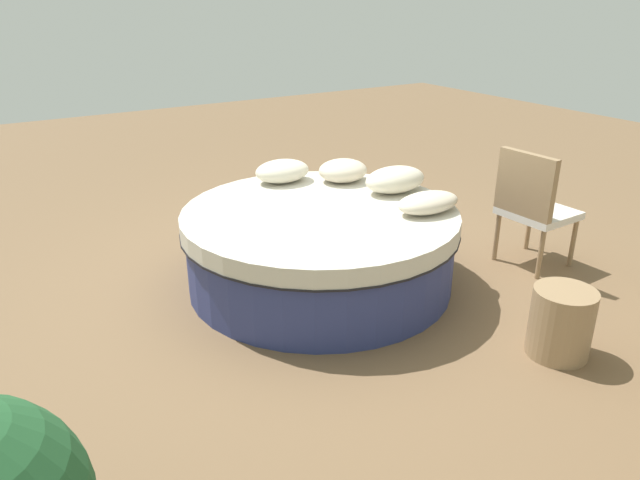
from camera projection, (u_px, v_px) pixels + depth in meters
name	position (u px, v px, depth m)	size (l,w,h in m)	color
ground_plane	(320.00, 283.00, 4.71)	(16.00, 16.00, 0.00)	brown
round_bed	(320.00, 246.00, 4.59)	(2.10, 2.10, 0.61)	navy
throw_pillow_0	(428.00, 203.00, 4.41)	(0.52, 0.30, 0.15)	beige
throw_pillow_1	(395.00, 180.00, 4.85)	(0.54, 0.35, 0.21)	beige
throw_pillow_2	(343.00, 170.00, 5.12)	(0.43, 0.38, 0.19)	beige
throw_pillow_3	(282.00, 171.00, 5.11)	(0.48, 0.36, 0.19)	beige
patio_chair	(532.00, 202.00, 4.79)	(0.52, 0.54, 0.98)	#997A56
side_table	(561.00, 323.00, 3.71)	(0.39, 0.39, 0.45)	#997A56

